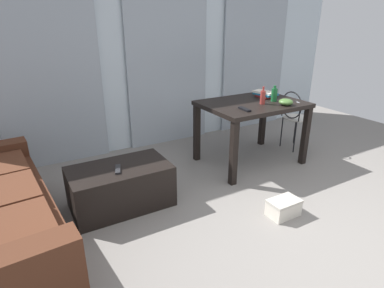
# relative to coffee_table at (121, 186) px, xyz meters

# --- Properties ---
(ground_plane) EXTENTS (7.28, 7.28, 0.00)m
(ground_plane) POSITION_rel_coffee_table_xyz_m (1.22, -0.45, -0.21)
(ground_plane) COLOR gray
(wall_back) EXTENTS (6.06, 0.10, 2.49)m
(wall_back) POSITION_rel_coffee_table_xyz_m (1.22, 1.46, 1.04)
(wall_back) COLOR silver
(wall_back) RESTS_ON ground
(curtains) EXTENTS (4.31, 0.03, 2.29)m
(curtains) POSITION_rel_coffee_table_xyz_m (1.22, 1.38, 0.94)
(curtains) COLOR #99A3AD
(curtains) RESTS_ON ground
(coffee_table) EXTENTS (0.94, 0.55, 0.42)m
(coffee_table) POSITION_rel_coffee_table_xyz_m (0.00, 0.00, 0.00)
(coffee_table) COLOR black
(coffee_table) RESTS_ON ground
(craft_table) EXTENTS (1.20, 0.88, 0.78)m
(craft_table) POSITION_rel_coffee_table_xyz_m (1.76, 0.20, 0.47)
(craft_table) COLOR black
(craft_table) RESTS_ON ground
(wire_chair) EXTENTS (0.37, 0.37, 0.82)m
(wire_chair) POSITION_rel_coffee_table_xyz_m (2.56, 0.25, 0.30)
(wire_chair) COLOR silver
(wire_chair) RESTS_ON ground
(bottle_near) EXTENTS (0.06, 0.06, 0.21)m
(bottle_near) POSITION_rel_coffee_table_xyz_m (1.80, 0.07, 0.66)
(bottle_near) COLOR #99332D
(bottle_near) RESTS_ON craft_table
(bottle_far) EXTENTS (0.07, 0.07, 0.19)m
(bottle_far) POSITION_rel_coffee_table_xyz_m (2.02, 0.11, 0.66)
(bottle_far) COLOR #195B2D
(bottle_far) RESTS_ON craft_table
(bowl) EXTENTS (0.16, 0.16, 0.08)m
(bowl) POSITION_rel_coffee_table_xyz_m (2.00, -0.11, 0.61)
(bowl) COLOR #477033
(bowl) RESTS_ON craft_table
(book_stack) EXTENTS (0.24, 0.31, 0.07)m
(book_stack) POSITION_rel_coffee_table_xyz_m (2.09, 0.34, 0.61)
(book_stack) COLOR red
(book_stack) RESTS_ON craft_table
(tv_remote_on_table) EXTENTS (0.07, 0.19, 0.02)m
(tv_remote_on_table) POSITION_rel_coffee_table_xyz_m (1.45, -0.04, 0.58)
(tv_remote_on_table) COLOR black
(tv_remote_on_table) RESTS_ON craft_table
(scissors) EXTENTS (0.07, 0.10, 0.00)m
(scissors) POSITION_rel_coffee_table_xyz_m (2.24, -0.06, 0.58)
(scissors) COLOR #9EA0A5
(scissors) RESTS_ON craft_table
(tv_remote_primary) EXTENTS (0.10, 0.19, 0.02)m
(tv_remote_primary) POSITION_rel_coffee_table_xyz_m (-0.03, -0.06, 0.22)
(tv_remote_primary) COLOR #232326
(tv_remote_primary) RESTS_ON coffee_table
(shoebox) EXTENTS (0.30, 0.19, 0.16)m
(shoebox) POSITION_rel_coffee_table_xyz_m (1.25, -0.93, -0.13)
(shoebox) COLOR beige
(shoebox) RESTS_ON ground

